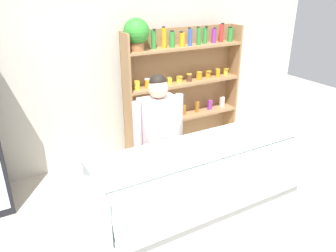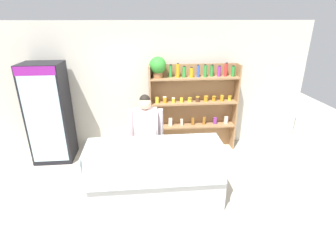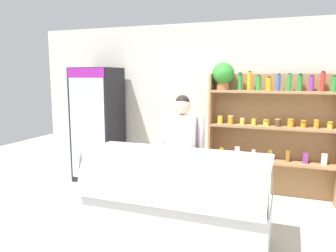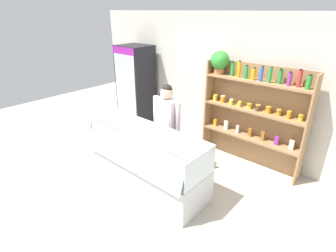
% 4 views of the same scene
% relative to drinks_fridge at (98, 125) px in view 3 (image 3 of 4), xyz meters
% --- Properties ---
extents(ground_plane, '(12.00, 12.00, 0.00)m').
position_rel_drinks_fridge_xyz_m(ground_plane, '(2.06, -1.56, -0.99)').
color(ground_plane, beige).
extents(back_wall, '(6.80, 0.10, 2.70)m').
position_rel_drinks_fridge_xyz_m(back_wall, '(2.06, 0.48, 0.36)').
color(back_wall, beige).
rests_on(back_wall, ground).
extents(drinks_fridge, '(0.75, 0.66, 1.98)m').
position_rel_drinks_fridge_xyz_m(drinks_fridge, '(0.00, 0.00, 0.00)').
color(drinks_fridge, black).
rests_on(drinks_fridge, ground).
extents(shelving_unit, '(1.86, 0.34, 2.05)m').
position_rel_drinks_fridge_xyz_m(shelving_unit, '(2.78, 0.17, 0.20)').
color(shelving_unit, '#9E754C').
rests_on(shelving_unit, ground).
extents(deli_display_case, '(2.07, 0.80, 1.01)m').
position_rel_drinks_fridge_xyz_m(deli_display_case, '(2.00, -1.61, -0.68)').
color(deli_display_case, silver).
rests_on(deli_display_case, ground).
extents(shop_clerk, '(0.59, 0.25, 1.61)m').
position_rel_drinks_fridge_xyz_m(shop_clerk, '(1.89, -1.01, -0.05)').
color(shop_clerk, '#4C4233').
rests_on(shop_clerk, ground).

